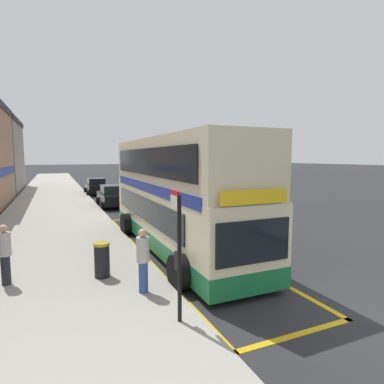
{
  "coord_description": "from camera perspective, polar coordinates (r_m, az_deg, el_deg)",
  "views": [
    {
      "loc": [
        -6.88,
        -4.59,
        3.68
      ],
      "look_at": [
        -1.32,
        8.07,
        2.14
      ],
      "focal_mm": 29.48,
      "sensor_mm": 36.0,
      "label": 1
    }
  ],
  "objects": [
    {
      "name": "ground_plane",
      "position": [
        37.41,
        -12.98,
        0.54
      ],
      "size": [
        260.0,
        260.0,
        0.0
      ],
      "primitive_type": "plane",
      "color": "#28282B"
    },
    {
      "name": "pavement_near",
      "position": [
        36.77,
        -23.76,
        0.18
      ],
      "size": [
        6.0,
        76.0,
        0.14
      ],
      "primitive_type": "cube",
      "color": "#A39E93",
      "rests_on": "ground"
    },
    {
      "name": "double_decker_bus",
      "position": [
        12.67,
        -3.07,
        -0.98
      ],
      "size": [
        3.15,
        10.95,
        4.4
      ],
      "color": "beige",
      "rests_on": "ground"
    },
    {
      "name": "bus_bay_markings",
      "position": [
        12.94,
        -2.54,
        -10.14
      ],
      "size": [
        3.17,
        13.77,
        0.01
      ],
      "color": "gold",
      "rests_on": "ground"
    },
    {
      "name": "bus_stop_sign",
      "position": [
        6.82,
        -2.53,
        -9.78
      ],
      "size": [
        0.09,
        0.51,
        2.82
      ],
      "color": "black",
      "rests_on": "pavement_near"
    },
    {
      "name": "parked_car_black_across",
      "position": [
        32.33,
        -16.93,
        0.97
      ],
      "size": [
        2.09,
        4.2,
        1.62
      ],
      "rotation": [
        0.0,
        0.0,
        -0.04
      ],
      "color": "black",
      "rests_on": "ground"
    },
    {
      "name": "parked_car_white_behind",
      "position": [
        46.44,
        -9.03,
        2.72
      ],
      "size": [
        2.09,
        4.2,
        1.62
      ],
      "rotation": [
        0.0,
        0.0,
        0.03
      ],
      "color": "silver",
      "rests_on": "ground"
    },
    {
      "name": "parked_car_black_far",
      "position": [
        24.05,
        -14.15,
        -0.72
      ],
      "size": [
        2.09,
        4.2,
        1.62
      ],
      "rotation": [
        0.0,
        0.0,
        -0.01
      ],
      "color": "black",
      "rests_on": "ground"
    },
    {
      "name": "pedestrian_waiting_near_sign",
      "position": [
        10.25,
        -30.79,
        -9.34
      ],
      "size": [
        0.34,
        0.34,
        1.7
      ],
      "color": "#26262D",
      "rests_on": "pavement_near"
    },
    {
      "name": "pedestrian_further_back",
      "position": [
        8.46,
        -8.86,
        -11.72
      ],
      "size": [
        0.34,
        0.34,
        1.7
      ],
      "color": "#33478C",
      "rests_on": "pavement_near"
    },
    {
      "name": "litter_bin",
      "position": [
        9.88,
        -15.98,
        -11.68
      ],
      "size": [
        0.47,
        0.47,
        1.04
      ],
      "color": "black",
      "rests_on": "pavement_near"
    }
  ]
}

